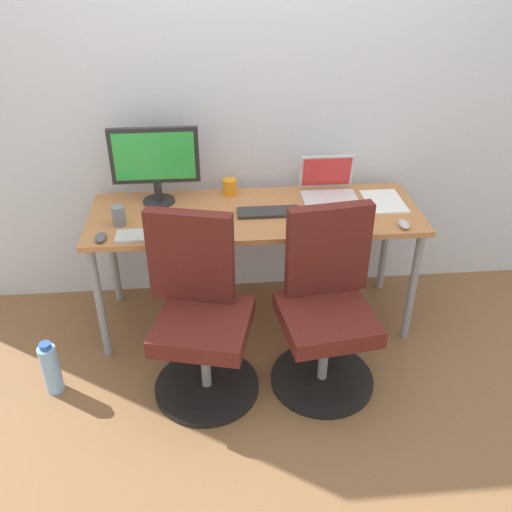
{
  "coord_description": "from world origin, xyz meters",
  "views": [
    {
      "loc": [
        -0.23,
        -2.68,
        2.1
      ],
      "look_at": [
        0.0,
        -0.05,
        0.47
      ],
      "focal_mm": 38.79,
      "sensor_mm": 36.0,
      "label": 1
    }
  ],
  "objects_px": {
    "desktop_monitor": "(155,160)",
    "coffee_mug": "(230,187)",
    "water_bottle_on_floor": "(51,368)",
    "open_laptop": "(328,188)",
    "office_chair_right": "(326,310)",
    "office_chair_left": "(200,317)"
  },
  "relations": [
    {
      "from": "office_chair_right",
      "to": "coffee_mug",
      "type": "distance_m",
      "value": 0.94
    },
    {
      "from": "water_bottle_on_floor",
      "to": "office_chair_left",
      "type": "bearing_deg",
      "value": 0.09
    },
    {
      "from": "open_laptop",
      "to": "water_bottle_on_floor",
      "type": "bearing_deg",
      "value": -156.15
    },
    {
      "from": "water_bottle_on_floor",
      "to": "coffee_mug",
      "type": "bearing_deg",
      "value": 38.12
    },
    {
      "from": "office_chair_right",
      "to": "water_bottle_on_floor",
      "type": "xyz_separation_m",
      "value": [
        -1.4,
        -0.0,
        -0.28
      ]
    },
    {
      "from": "office_chair_left",
      "to": "office_chair_right",
      "type": "bearing_deg",
      "value": 0.13
    },
    {
      "from": "office_chair_left",
      "to": "office_chair_right",
      "type": "distance_m",
      "value": 0.63
    },
    {
      "from": "office_chair_left",
      "to": "open_laptop",
      "type": "distance_m",
      "value": 1.07
    },
    {
      "from": "water_bottle_on_floor",
      "to": "desktop_monitor",
      "type": "distance_m",
      "value": 1.21
    },
    {
      "from": "water_bottle_on_floor",
      "to": "coffee_mug",
      "type": "distance_m",
      "value": 1.37
    },
    {
      "from": "desktop_monitor",
      "to": "water_bottle_on_floor",
      "type": "bearing_deg",
      "value": -129.05
    },
    {
      "from": "desktop_monitor",
      "to": "coffee_mug",
      "type": "relative_size",
      "value": 5.22
    },
    {
      "from": "open_laptop",
      "to": "coffee_mug",
      "type": "bearing_deg",
      "value": 171.74
    },
    {
      "from": "office_chair_right",
      "to": "coffee_mug",
      "type": "relative_size",
      "value": 10.22
    },
    {
      "from": "desktop_monitor",
      "to": "coffee_mug",
      "type": "distance_m",
      "value": 0.46
    },
    {
      "from": "open_laptop",
      "to": "coffee_mug",
      "type": "relative_size",
      "value": 3.37
    },
    {
      "from": "water_bottle_on_floor",
      "to": "open_laptop",
      "type": "distance_m",
      "value": 1.78
    },
    {
      "from": "office_chair_right",
      "to": "desktop_monitor",
      "type": "distance_m",
      "value": 1.22
    },
    {
      "from": "office_chair_right",
      "to": "coffee_mug",
      "type": "xyz_separation_m",
      "value": [
        -0.44,
        0.75,
        0.35
      ]
    },
    {
      "from": "office_chair_left",
      "to": "open_laptop",
      "type": "relative_size",
      "value": 3.03
    },
    {
      "from": "office_chair_left",
      "to": "coffee_mug",
      "type": "relative_size",
      "value": 10.22
    },
    {
      "from": "water_bottle_on_floor",
      "to": "coffee_mug",
      "type": "xyz_separation_m",
      "value": [
        0.96,
        0.75,
        0.62
      ]
    }
  ]
}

